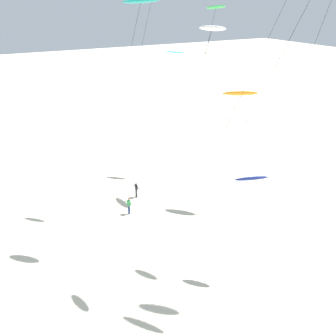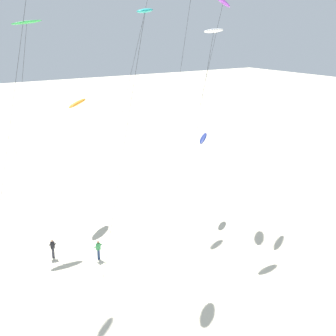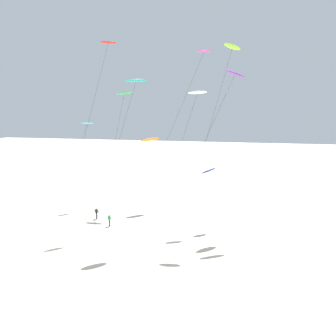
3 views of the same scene
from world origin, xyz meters
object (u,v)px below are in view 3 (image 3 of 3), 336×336
object	(u,v)px
kite_cyan	(87,125)
kite_navy	(208,171)
kite_orange	(150,140)
kite_teal	(136,82)
kite_flyer_middle	(109,220)
kite_white	(197,94)
kite_flyer_nearest	(97,213)
kite_green	(124,95)
kite_purple	(234,75)
kite_lime	(232,48)
kite_magenta	(202,55)
kite_red	(107,48)

from	to	relation	value
kite_cyan	kite_navy	size ratio (longest dim) A/B	1.70
kite_orange	kite_teal	bearing A→B (deg)	-82.31
kite_orange	kite_flyer_middle	bearing A→B (deg)	-105.87
kite_white	kite_flyer_nearest	bearing A→B (deg)	173.98
kite_green	kite_cyan	xyz separation A→B (m)	(-6.69, -0.45, -4.88)
kite_purple	kite_flyer_middle	distance (m)	25.82
kite_white	kite_lime	distance (m)	11.08
kite_purple	kite_navy	size ratio (longest dim) A/B	2.58
kite_lime	kite_magenta	size ratio (longest dim) A/B	1.02
kite_red	kite_white	bearing A→B (deg)	-17.32
kite_purple	kite_cyan	size ratio (longest dim) A/B	1.52
kite_flyer_nearest	kite_cyan	bearing A→B (deg)	123.35
kite_green	kite_navy	size ratio (longest dim) A/B	2.31
kite_red	kite_flyer_nearest	xyz separation A→B (m)	(-1.41, -2.64, -23.67)
kite_red	kite_flyer_nearest	world-z (taller)	kite_red
kite_cyan	kite_flyer_middle	world-z (taller)	kite_cyan
kite_flyer_nearest	kite_flyer_middle	world-z (taller)	same
kite_flyer_nearest	kite_purple	bearing A→B (deg)	7.69
kite_green	kite_teal	distance (m)	12.23
kite_lime	kite_purple	size ratio (longest dim) A/B	1.19
kite_lime	kite_flyer_middle	distance (m)	29.62
kite_red	kite_purple	size ratio (longest dim) A/B	1.20
kite_white	kite_flyer_middle	distance (m)	20.66
kite_green	kite_orange	bearing A→B (deg)	1.89
kite_white	kite_teal	bearing A→B (deg)	-170.49
kite_purple	kite_teal	world-z (taller)	kite_purple
kite_purple	kite_flyer_nearest	distance (m)	27.55
kite_purple	kite_flyer_nearest	bearing A→B (deg)	-172.31
kite_purple	kite_navy	world-z (taller)	kite_purple
kite_orange	kite_flyer_nearest	world-z (taller)	kite_orange
kite_flyer_middle	kite_green	bearing A→B (deg)	97.37
kite_lime	kite_magenta	xyz separation A→B (m)	(-4.26, 0.89, -0.61)
kite_navy	kite_red	bearing A→B (deg)	174.84
kite_flyer_nearest	kite_green	bearing A→B (deg)	77.49
kite_purple	kite_flyer_middle	world-z (taller)	kite_purple
kite_purple	kite_orange	world-z (taller)	kite_purple
kite_magenta	kite_orange	bearing A→B (deg)	174.47
kite_cyan	kite_flyer_middle	xyz separation A→B (m)	(8.02, -9.78, -12.71)
kite_white	kite_orange	xyz separation A→B (m)	(-8.90, 9.66, -6.57)
kite_teal	kite_purple	bearing A→B (deg)	24.79
kite_navy	kite_magenta	xyz separation A→B (m)	(-1.86, 5.97, 16.17)
kite_magenta	kite_orange	size ratio (longest dim) A/B	2.10
kite_red	kite_teal	distance (m)	9.70
kite_white	kite_lime	size ratio (longest dim) A/B	0.72
kite_green	kite_red	distance (m)	8.07
kite_white	kite_orange	size ratio (longest dim) A/B	1.56
kite_white	kite_magenta	distance (m)	10.76
kite_red	kite_magenta	distance (m)	13.86
kite_magenta	kite_purple	bearing A→B (deg)	-44.36
kite_lime	kite_cyan	size ratio (longest dim) A/B	1.80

